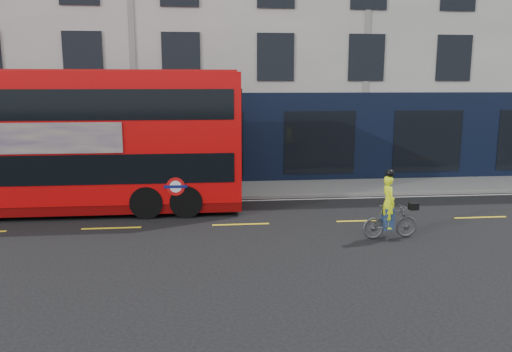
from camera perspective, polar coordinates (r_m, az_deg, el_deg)
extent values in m
plane|color=black|center=(14.67, -17.21, -7.38)|extent=(120.00, 120.00, 0.00)
cube|color=slate|center=(20.85, -13.83, -1.76)|extent=(60.00, 3.00, 0.12)
cube|color=slate|center=(19.40, -14.41, -2.69)|extent=(60.00, 0.12, 0.13)
cube|color=beige|center=(27.03, -12.64, 16.90)|extent=(50.00, 10.00, 15.00)
cube|color=black|center=(21.99, -13.54, 4.00)|extent=(50.00, 0.08, 4.00)
cube|color=silver|center=(19.13, -14.53, -3.07)|extent=(58.00, 0.10, 0.01)
cube|color=red|center=(18.21, -21.08, 4.26)|extent=(11.92, 2.76, 4.27)
cube|color=#650404|center=(18.57, -20.61, -2.80)|extent=(11.92, 2.71, 0.32)
cube|color=black|center=(18.32, -20.88, 1.32)|extent=(11.44, 2.80, 0.97)
cube|color=black|center=(18.13, -21.31, 7.74)|extent=(11.44, 2.80, 0.97)
cube|color=#A70B0C|center=(18.12, -21.53, 11.05)|extent=(11.68, 2.65, 0.09)
cube|color=black|center=(17.72, -1.90, 1.72)|extent=(0.05, 2.43, 0.97)
cube|color=black|center=(17.52, -1.94, 8.38)|extent=(0.05, 2.43, 0.97)
cube|color=tan|center=(17.22, -25.77, 3.87)|extent=(6.49, 0.07, 0.97)
cylinder|color=red|center=(16.45, -9.17, -1.21)|extent=(0.61, 0.02, 0.61)
cylinder|color=white|center=(16.45, -9.17, -1.21)|extent=(0.39, 0.02, 0.39)
cube|color=#0C1459|center=(16.44, -9.18, -1.21)|extent=(0.76, 0.02, 0.10)
cylinder|color=black|center=(17.90, -7.83, -1.99)|extent=(1.10, 2.76, 1.08)
cylinder|color=black|center=(18.00, -11.96, -2.05)|extent=(1.10, 2.76, 1.08)
imported|color=#484B4D|center=(14.87, 15.10, -5.03)|extent=(1.68, 0.58, 0.99)
imported|color=#C9E313|center=(14.69, 14.89, -2.89)|extent=(0.40, 0.58, 1.51)
cube|color=black|center=(15.07, 17.57, -3.32)|extent=(0.27, 0.22, 0.20)
cube|color=navy|center=(14.81, 14.80, -4.72)|extent=(0.29, 0.36, 0.63)
sphere|color=black|center=(14.52, 15.04, 0.30)|extent=(0.23, 0.23, 0.23)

